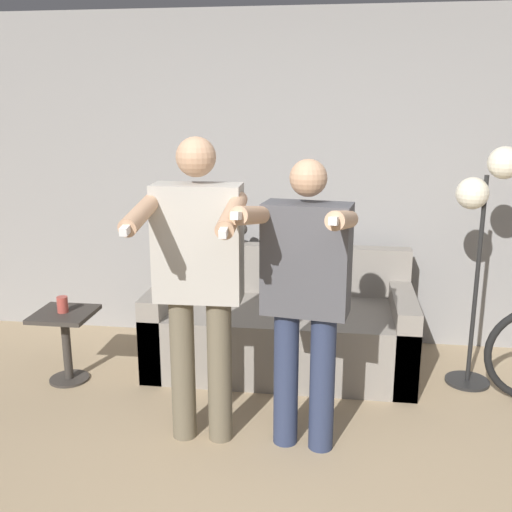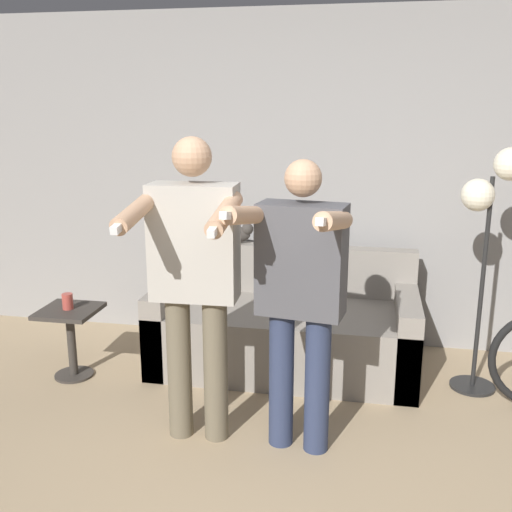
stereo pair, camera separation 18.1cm
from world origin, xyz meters
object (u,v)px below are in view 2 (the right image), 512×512
side_table (71,329)px  cup (68,301)px  person_left (194,271)px  cat (233,234)px  floor_lamp (491,205)px  couch (285,329)px  person_right (300,289)px

side_table → cup: 0.21m
person_left → cat: (-0.11, 1.42, -0.10)m
floor_lamp → cup: 2.91m
person_left → couch: bearing=69.8°
cat → side_table: (-0.99, -0.81, -0.56)m
side_table → cat: bearing=39.1°
floor_lamp → person_left: bearing=-150.4°
person_left → side_table: bearing=149.4°
person_right → floor_lamp: size_ratio=0.99×
person_right → person_left: bearing=-171.8°
couch → floor_lamp: floor_lamp is taller
side_table → cup: bearing=-161.0°
person_left → cat: size_ratio=4.26×
couch → person_right: (0.23, -1.08, 0.67)m
couch → floor_lamp: size_ratio=1.15×
person_left → cat: 1.42m
person_left → side_table: size_ratio=3.42×
couch → cup: couch is taller
couch → side_table: (-1.46, -0.47, 0.07)m
cat → floor_lamp: floor_lamp is taller
couch → person_left: person_left is taller
person_left → cat: bearing=92.7°
cup → person_right: bearing=-19.7°
person_right → cup: (-1.69, 0.61, -0.39)m
cat → cup: bearing=-141.0°
cat → side_table: 1.40m
floor_lamp → side_table: floor_lamp is taller
floor_lamp → couch: bearing=175.1°
couch → cat: 0.86m
side_table → couch: bearing=17.7°
person_right → floor_lamp: (1.11, 0.96, 0.32)m
cat → cup: (-1.00, -0.81, -0.35)m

